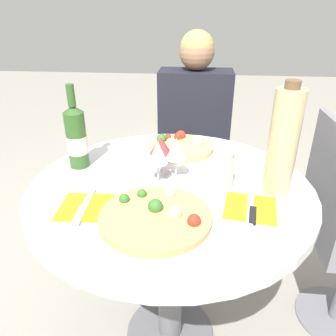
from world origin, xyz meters
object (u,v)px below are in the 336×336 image
Objects in this scene: dining_table at (170,216)px; chair_behind_diner at (193,159)px; seated_diner at (193,159)px; pizza_large at (157,215)px; wine_bottle at (76,137)px; tall_carafe at (283,142)px.

dining_table is 0.86m from chair_behind_diner.
seated_diner is (0.00, -0.14, 0.07)m from chair_behind_diner.
pizza_large is at bearing -95.80° from dining_table.
pizza_large is 1.04× the size of wine_bottle.
seated_diner reaches higher than dining_table.
pizza_large is (-0.08, -0.91, 0.25)m from seated_diner.
tall_carafe is (0.34, -0.01, 0.30)m from dining_table.
tall_carafe reaches higher than chair_behind_diner.
seated_diner is at bearing 84.72° from pizza_large.
pizza_large is (-0.02, -0.21, 0.15)m from dining_table.
dining_table is 0.46m from tall_carafe.
seated_diner reaches higher than wine_bottle.
wine_bottle is at bearing 55.23° from seated_diner.
pizza_large is 0.46m from wine_bottle.
pizza_large is at bearing -151.97° from tall_carafe.
chair_behind_diner is 2.96× the size of pizza_large.
wine_bottle is at bearing 136.53° from pizza_large.
wine_bottle is 0.70m from tall_carafe.
seated_diner reaches higher than tall_carafe.
chair_behind_diner is 1.10m from pizza_large.
dining_table is at bearing 84.20° from pizza_large.
tall_carafe is (0.28, -0.86, 0.47)m from chair_behind_diner.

